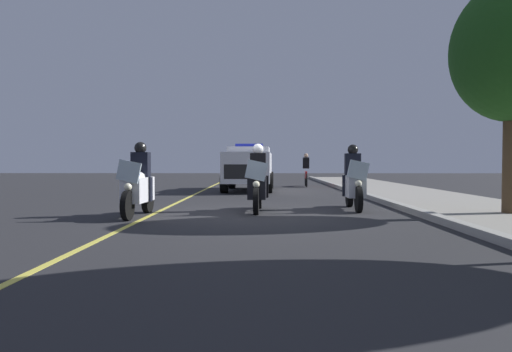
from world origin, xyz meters
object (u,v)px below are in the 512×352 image
object	(u,v)px
police_motorcycle_lead_left	(138,186)
police_motorcycle_lead_right	(258,184)
police_suv	(249,166)
cyclist_background	(306,170)
police_motorcycle_trailing	(354,183)

from	to	relation	value
police_motorcycle_lead_left	police_motorcycle_lead_right	xyz separation A→B (m)	(-1.13, 2.73, 0.00)
police_suv	cyclist_background	world-z (taller)	police_suv
police_motorcycle_trailing	cyclist_background	xyz separation A→B (m)	(-11.23, -0.19, 0.14)
police_motorcycle_trailing	police_suv	size ratio (longest dim) A/B	0.43
police_motorcycle_trailing	police_suv	world-z (taller)	police_suv
cyclist_background	police_motorcycle_lead_right	bearing A→B (deg)	-11.27
police_motorcycle_lead_right	police_suv	distance (m)	8.41
cyclist_background	police_suv	bearing A→B (deg)	-40.12
cyclist_background	police_motorcycle_trailing	bearing A→B (deg)	0.98
police_motorcycle_trailing	police_suv	xyz separation A→B (m)	(-7.90, -2.99, 0.37)
police_motorcycle_lead_left	police_motorcycle_trailing	xyz separation A→B (m)	(-1.62, 5.25, 0.00)
police_motorcycle_lead_left	police_motorcycle_lead_right	distance (m)	2.95
police_motorcycle_lead_left	police_motorcycle_trailing	size ratio (longest dim) A/B	1.00
police_motorcycle_lead_left	police_motorcycle_lead_right	world-z (taller)	same
police_motorcycle_trailing	cyclist_background	world-z (taller)	police_motorcycle_trailing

